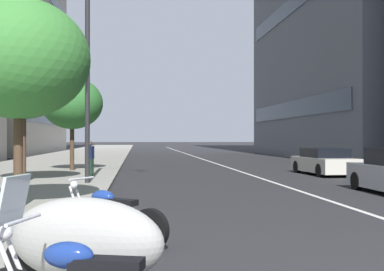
{
  "coord_description": "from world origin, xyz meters",
  "views": [
    {
      "loc": [
        -4.0,
        5.46,
        1.81
      ],
      "look_at": [
        13.72,
        3.5,
        1.89
      ],
      "focal_mm": 46.11,
      "sensor_mm": 36.0,
      "label": 1
    }
  ],
  "objects_px": {
    "motorcycle_far_end_row": "(84,241)",
    "street_tree_mid_sidewalk": "(18,59)",
    "motorcycle_by_sign_pole": "(110,219)",
    "car_mid_block_traffic": "(324,162)",
    "street_lamp_with_banners": "(98,48)",
    "street_tree_far_plaza": "(72,103)",
    "street_tree_near_plaza_corner": "(23,80)",
    "pedestrian_on_plaza": "(90,159)"
  },
  "relations": [
    {
      "from": "motorcycle_far_end_row",
      "to": "street_tree_far_plaza",
      "type": "distance_m",
      "value": 20.26
    },
    {
      "from": "street_tree_mid_sidewalk",
      "to": "street_lamp_with_banners",
      "type": "bearing_deg",
      "value": -12.3
    },
    {
      "from": "car_mid_block_traffic",
      "to": "street_lamp_with_banners",
      "type": "relative_size",
      "value": 0.54
    },
    {
      "from": "street_tree_far_plaza",
      "to": "pedestrian_on_plaza",
      "type": "distance_m",
      "value": 5.57
    },
    {
      "from": "motorcycle_by_sign_pole",
      "to": "street_tree_near_plaza_corner",
      "type": "distance_m",
      "value": 11.76
    },
    {
      "from": "pedestrian_on_plaza",
      "to": "motorcycle_by_sign_pole",
      "type": "bearing_deg",
      "value": 107.05
    },
    {
      "from": "street_lamp_with_banners",
      "to": "street_tree_near_plaza_corner",
      "type": "xyz_separation_m",
      "value": [
        0.55,
        2.79,
        -1.14
      ]
    },
    {
      "from": "street_tree_mid_sidewalk",
      "to": "street_tree_near_plaza_corner",
      "type": "xyz_separation_m",
      "value": [
        6.84,
        1.42,
        0.27
      ]
    },
    {
      "from": "motorcycle_by_sign_pole",
      "to": "pedestrian_on_plaza",
      "type": "relative_size",
      "value": 1.26
    },
    {
      "from": "street_lamp_with_banners",
      "to": "street_tree_mid_sidewalk",
      "type": "height_order",
      "value": "street_lamp_with_banners"
    },
    {
      "from": "pedestrian_on_plaza",
      "to": "street_tree_mid_sidewalk",
      "type": "bearing_deg",
      "value": 94.73
    },
    {
      "from": "street_tree_mid_sidewalk",
      "to": "street_tree_near_plaza_corner",
      "type": "height_order",
      "value": "street_tree_near_plaza_corner"
    },
    {
      "from": "motorcycle_far_end_row",
      "to": "street_tree_mid_sidewalk",
      "type": "xyz_separation_m",
      "value": [
        6.26,
        2.2,
        3.09
      ]
    },
    {
      "from": "street_tree_mid_sidewalk",
      "to": "street_tree_far_plaza",
      "type": "height_order",
      "value": "street_tree_mid_sidewalk"
    },
    {
      "from": "motorcycle_by_sign_pole",
      "to": "street_lamp_with_banners",
      "type": "relative_size",
      "value": 0.23
    },
    {
      "from": "street_lamp_with_banners",
      "to": "motorcycle_far_end_row",
      "type": "bearing_deg",
      "value": -176.21
    },
    {
      "from": "street_lamp_with_banners",
      "to": "pedestrian_on_plaza",
      "type": "xyz_separation_m",
      "value": [
        2.61,
        0.52,
        -4.2
      ]
    },
    {
      "from": "street_tree_mid_sidewalk",
      "to": "street_tree_far_plaza",
      "type": "xyz_separation_m",
      "value": [
        13.6,
        0.5,
        -0.13
      ]
    },
    {
      "from": "car_mid_block_traffic",
      "to": "street_tree_far_plaza",
      "type": "xyz_separation_m",
      "value": [
        2.54,
        12.4,
        2.94
      ]
    },
    {
      "from": "motorcycle_by_sign_pole",
      "to": "street_lamp_with_banners",
      "type": "distance_m",
      "value": 11.09
    },
    {
      "from": "motorcycle_by_sign_pole",
      "to": "street_tree_near_plaza_corner",
      "type": "height_order",
      "value": "street_tree_near_plaza_corner"
    },
    {
      "from": "motorcycle_by_sign_pole",
      "to": "car_mid_block_traffic",
      "type": "height_order",
      "value": "car_mid_block_traffic"
    },
    {
      "from": "motorcycle_far_end_row",
      "to": "street_lamp_with_banners",
      "type": "distance_m",
      "value": 13.36
    },
    {
      "from": "street_tree_far_plaza",
      "to": "street_tree_near_plaza_corner",
      "type": "bearing_deg",
      "value": 172.24
    },
    {
      "from": "street_tree_mid_sidewalk",
      "to": "pedestrian_on_plaza",
      "type": "bearing_deg",
      "value": -5.47
    },
    {
      "from": "street_tree_mid_sidewalk",
      "to": "street_tree_near_plaza_corner",
      "type": "relative_size",
      "value": 0.94
    },
    {
      "from": "street_lamp_with_banners",
      "to": "street_tree_near_plaza_corner",
      "type": "bearing_deg",
      "value": 78.84
    },
    {
      "from": "street_lamp_with_banners",
      "to": "motorcycle_by_sign_pole",
      "type": "bearing_deg",
      "value": -174.32
    },
    {
      "from": "street_tree_near_plaza_corner",
      "to": "street_tree_far_plaza",
      "type": "height_order",
      "value": "street_tree_near_plaza_corner"
    },
    {
      "from": "motorcycle_far_end_row",
      "to": "motorcycle_by_sign_pole",
      "type": "bearing_deg",
      "value": -69.66
    },
    {
      "from": "motorcycle_far_end_row",
      "to": "pedestrian_on_plaza",
      "type": "bearing_deg",
      "value": -60.93
    },
    {
      "from": "motorcycle_far_end_row",
      "to": "car_mid_block_traffic",
      "type": "distance_m",
      "value": 19.85
    },
    {
      "from": "motorcycle_far_end_row",
      "to": "motorcycle_by_sign_pole",
      "type": "relative_size",
      "value": 1.11
    },
    {
      "from": "street_lamp_with_banners",
      "to": "pedestrian_on_plaza",
      "type": "distance_m",
      "value": 4.97
    },
    {
      "from": "motorcycle_far_end_row",
      "to": "street_tree_mid_sidewalk",
      "type": "bearing_deg",
      "value": -46.62
    },
    {
      "from": "street_tree_mid_sidewalk",
      "to": "pedestrian_on_plaza",
      "type": "xyz_separation_m",
      "value": [
        8.9,
        -0.85,
        -2.79
      ]
    },
    {
      "from": "car_mid_block_traffic",
      "to": "street_tree_near_plaza_corner",
      "type": "bearing_deg",
      "value": 105.06
    },
    {
      "from": "car_mid_block_traffic",
      "to": "street_lamp_with_banners",
      "type": "distance_m",
      "value": 12.4
    },
    {
      "from": "motorcycle_by_sign_pole",
      "to": "street_lamp_with_banners",
      "type": "height_order",
      "value": "street_lamp_with_banners"
    },
    {
      "from": "motorcycle_by_sign_pole",
      "to": "street_tree_near_plaza_corner",
      "type": "xyz_separation_m",
      "value": [
        10.55,
        3.78,
        3.54
      ]
    },
    {
      "from": "street_tree_far_plaza",
      "to": "street_tree_mid_sidewalk",
      "type": "bearing_deg",
      "value": -177.91
    },
    {
      "from": "motorcycle_by_sign_pole",
      "to": "car_mid_block_traffic",
      "type": "bearing_deg",
      "value": -87.49
    }
  ]
}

